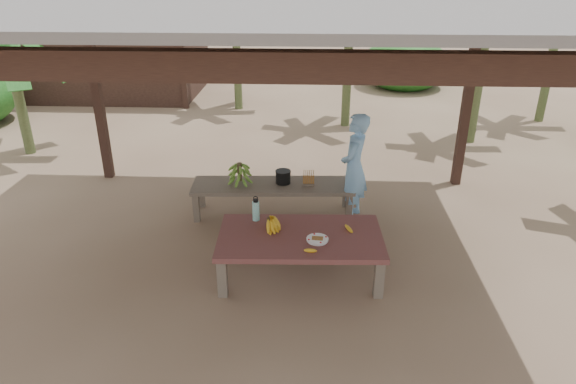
{
  "coord_description": "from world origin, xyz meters",
  "views": [
    {
      "loc": [
        0.5,
        -5.31,
        3.28
      ],
      "look_at": [
        0.24,
        0.08,
        0.8
      ],
      "focal_mm": 32.0,
      "sensor_mm": 36.0,
      "label": 1
    }
  ],
  "objects_px": {
    "work_table": "(300,240)",
    "plate": "(317,240)",
    "bench": "(273,188)",
    "water_flask": "(256,210)",
    "woman": "(354,167)",
    "cooking_pot": "(283,177)",
    "ripe_banana_bunch": "(268,223)"
  },
  "relations": [
    {
      "from": "water_flask",
      "to": "plate",
      "type": "bearing_deg",
      "value": -32.55
    },
    {
      "from": "ripe_banana_bunch",
      "to": "woman",
      "type": "relative_size",
      "value": 0.18
    },
    {
      "from": "work_table",
      "to": "cooking_pot",
      "type": "height_order",
      "value": "cooking_pot"
    },
    {
      "from": "bench",
      "to": "ripe_banana_bunch",
      "type": "xyz_separation_m",
      "value": [
        0.06,
        -1.37,
        0.19
      ]
    },
    {
      "from": "bench",
      "to": "woman",
      "type": "height_order",
      "value": "woman"
    },
    {
      "from": "work_table",
      "to": "water_flask",
      "type": "xyz_separation_m",
      "value": [
        -0.52,
        0.33,
        0.19
      ]
    },
    {
      "from": "water_flask",
      "to": "ripe_banana_bunch",
      "type": "bearing_deg",
      "value": -53.35
    },
    {
      "from": "work_table",
      "to": "plate",
      "type": "relative_size",
      "value": 7.69
    },
    {
      "from": "work_table",
      "to": "bench",
      "type": "height_order",
      "value": "work_table"
    },
    {
      "from": "water_flask",
      "to": "cooking_pot",
      "type": "height_order",
      "value": "water_flask"
    },
    {
      "from": "woman",
      "to": "ripe_banana_bunch",
      "type": "bearing_deg",
      "value": -18.52
    },
    {
      "from": "ripe_banana_bunch",
      "to": "water_flask",
      "type": "bearing_deg",
      "value": 126.65
    },
    {
      "from": "bench",
      "to": "ripe_banana_bunch",
      "type": "bearing_deg",
      "value": -90.48
    },
    {
      "from": "bench",
      "to": "cooking_pot",
      "type": "height_order",
      "value": "cooking_pot"
    },
    {
      "from": "plate",
      "to": "bench",
      "type": "bearing_deg",
      "value": 110.57
    },
    {
      "from": "cooking_pot",
      "to": "woman",
      "type": "bearing_deg",
      "value": -5.7
    },
    {
      "from": "work_table",
      "to": "ripe_banana_bunch",
      "type": "height_order",
      "value": "ripe_banana_bunch"
    },
    {
      "from": "cooking_pot",
      "to": "water_flask",
      "type": "bearing_deg",
      "value": -101.57
    },
    {
      "from": "water_flask",
      "to": "cooking_pot",
      "type": "bearing_deg",
      "value": 78.43
    },
    {
      "from": "bench",
      "to": "work_table",
      "type": "bearing_deg",
      "value": -77.15
    },
    {
      "from": "plate",
      "to": "water_flask",
      "type": "distance_m",
      "value": 0.85
    },
    {
      "from": "work_table",
      "to": "cooking_pot",
      "type": "xyz_separation_m",
      "value": [
        -0.28,
        1.53,
        0.1
      ]
    },
    {
      "from": "bench",
      "to": "cooking_pot",
      "type": "bearing_deg",
      "value": 15.97
    },
    {
      "from": "plate",
      "to": "water_flask",
      "type": "height_order",
      "value": "water_flask"
    },
    {
      "from": "bench",
      "to": "woman",
      "type": "relative_size",
      "value": 1.51
    },
    {
      "from": "bench",
      "to": "plate",
      "type": "distance_m",
      "value": 1.72
    },
    {
      "from": "ripe_banana_bunch",
      "to": "plate",
      "type": "distance_m",
      "value": 0.6
    },
    {
      "from": "bench",
      "to": "water_flask",
      "type": "bearing_deg",
      "value": -98.11
    },
    {
      "from": "water_flask",
      "to": "woman",
      "type": "height_order",
      "value": "woman"
    },
    {
      "from": "plate",
      "to": "cooking_pot",
      "type": "distance_m",
      "value": 1.71
    },
    {
      "from": "ripe_banana_bunch",
      "to": "cooking_pot",
      "type": "xyz_separation_m",
      "value": [
        0.08,
        1.42,
        -0.05
      ]
    },
    {
      "from": "water_flask",
      "to": "woman",
      "type": "bearing_deg",
      "value": 42.72
    }
  ]
}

